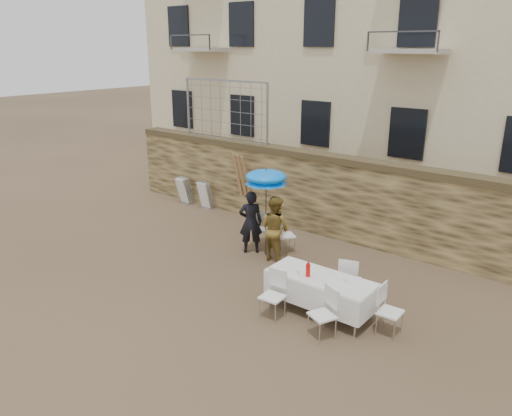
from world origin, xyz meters
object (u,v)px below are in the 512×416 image
Objects in this scene: table_chair_front_left at (272,296)px; soda_bottle at (308,270)px; couple_chair_left at (264,228)px; couple_chair_right at (286,234)px; banquet_table at (321,279)px; chair_stack_left at (187,189)px; man_suit at (251,222)px; table_chair_back at (349,279)px; table_chair_front_right at (322,314)px; woman_dress at (275,228)px; table_chair_side at (390,311)px; umbrella at (266,179)px; chair_stack_right at (207,194)px.

soda_bottle is at bearing 53.08° from table_chair_front_left.
couple_chair_right is at bearing 141.32° from couple_chair_left.
soda_bottle is (-0.20, -0.15, 0.17)m from banquet_table.
couple_chair_left is 1.04× the size of chair_stack_left.
man_suit is at bearing 148.86° from soda_bottle.
soda_bottle reaches higher than chair_stack_left.
couple_chair_left is 3.56m from soda_bottle.
banquet_table is at bearing 58.56° from table_chair_back.
couple_chair_left is 3.67m from table_chair_front_left.
chair_stack_left is (-4.26, 1.39, -0.02)m from couple_chair_left.
man_suit reaches higher than table_chair_front_right.
banquet_table is 0.86m from table_chair_back.
couple_chair_left is (-0.75, 0.55, -0.33)m from woman_dress.
table_chair_front_right is 1.00× the size of table_chair_back.
table_chair_side is (1.60, 0.25, -0.43)m from soda_bottle.
couple_chair_right is at bearing 56.31° from umbrella.
table_chair_side is (3.60, -1.41, -0.33)m from woman_dress.
woman_dress reaches higher than couple_chair_right.
chair_stack_left is at bearing 154.42° from banquet_table.
umbrella is 3.40m from table_chair_front_left.
umbrella is at bearing 91.52° from couple_chair_right.
table_chair_side is at bearing 8.88° from soda_bottle.
umbrella reaches higher than woman_dress.
couple_chair_right is at bearing 132.85° from soda_bottle.
soda_bottle is at bearing -30.52° from chair_stack_right.
woman_dress is 3.54m from table_chair_front_right.
banquet_table is 2.28× the size of chair_stack_right.
man_suit is 4.69m from chair_stack_left.
table_chair_front_right is 1.04× the size of chair_stack_right.
table_chair_front_right is 1.00× the size of table_chair_side.
man_suit reaches higher than soda_bottle.
man_suit is at bearing 51.32° from couple_chair_left.
man_suit reaches higher than chair_stack_left.
couple_chair_left is 4.78m from table_chair_side.
table_chair_front_left is at bearing -36.35° from chair_stack_right.
woman_dress reaches higher than chair_stack_left.
table_chair_side is (0.90, 0.85, 0.00)m from table_chair_front_right.
soda_bottle is (2.75, -2.21, 0.43)m from couple_chair_left.
couple_chair_left is at bearing -22.47° from chair_stack_right.
soda_bottle reaches higher than table_chair_back.
couple_chair_left is 1.00× the size of couple_chair_right.
table_chair_front_right is at bearing 104.65° from man_suit.
table_chair_back is (3.15, -1.26, 0.00)m from couple_chair_left.
chair_stack_right is at bearing 16.32° from couple_chair_right.
table_chair_side is at bearing 132.34° from table_chair_back.
couple_chair_left is at bearing -132.10° from man_suit.
table_chair_front_left is 7.83m from chair_stack_left.
man_suit is 3.25m from table_chair_back.
table_chair_back is 1.04× the size of chair_stack_left.
couple_chair_right is 3.07m from banquet_table.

